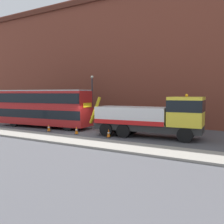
% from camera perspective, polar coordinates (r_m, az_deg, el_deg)
% --- Properties ---
extents(ground_plane, '(120.00, 120.00, 0.00)m').
position_cam_1_polar(ground_plane, '(23.86, -4.93, -4.67)').
color(ground_plane, '#4C4C51').
extents(near_kerb, '(60.00, 2.80, 0.15)m').
position_cam_1_polar(near_kerb, '(20.63, -11.78, -5.96)').
color(near_kerb, gray).
rests_on(near_kerb, ground_plane).
extents(building_facade, '(60.00, 1.50, 16.00)m').
position_cam_1_polar(building_facade, '(30.80, 3.96, 12.42)').
color(building_facade, brown).
rests_on(building_facade, ground_plane).
extents(recovery_tow_truck, '(10.23, 3.47, 3.67)m').
position_cam_1_polar(recovery_tow_truck, '(21.22, 9.20, -1.05)').
color(recovery_tow_truck, '#2D2D2D').
rests_on(recovery_tow_truck, ground_plane).
extents(double_decker_bus, '(11.19, 3.57, 4.06)m').
position_cam_1_polar(double_decker_bus, '(28.25, -15.23, 1.14)').
color(double_decker_bus, '#AD1E1E').
rests_on(double_decker_bus, ground_plane).
extents(traffic_cone_near_bus, '(0.36, 0.36, 0.72)m').
position_cam_1_polar(traffic_cone_near_bus, '(25.18, -14.16, -3.53)').
color(traffic_cone_near_bus, orange).
rests_on(traffic_cone_near_bus, ground_plane).
extents(traffic_cone_midway, '(0.36, 0.36, 0.72)m').
position_cam_1_polar(traffic_cone_midway, '(23.05, -8.08, -4.16)').
color(traffic_cone_midway, orange).
rests_on(traffic_cone_midway, ground_plane).
extents(traffic_cone_near_truck, '(0.36, 0.36, 0.72)m').
position_cam_1_polar(traffic_cone_near_truck, '(21.16, -0.77, -4.88)').
color(traffic_cone_near_truck, orange).
rests_on(traffic_cone_near_truck, ground_plane).
extents(street_lamp, '(0.36, 0.36, 5.83)m').
position_cam_1_polar(street_lamp, '(30.63, -4.53, 3.84)').
color(street_lamp, '#38383D').
rests_on(street_lamp, ground_plane).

